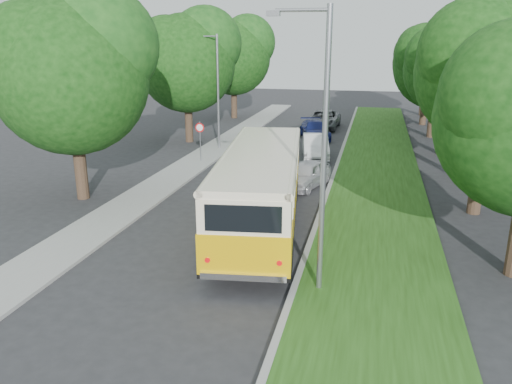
% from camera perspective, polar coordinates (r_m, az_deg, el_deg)
% --- Properties ---
extents(ground, '(120.00, 120.00, 0.00)m').
position_cam_1_polar(ground, '(18.24, -5.52, -6.08)').
color(ground, '#28282B').
rests_on(ground, ground).
extents(curb, '(0.20, 70.00, 0.15)m').
position_cam_1_polar(curb, '(22.09, 7.59, -1.78)').
color(curb, gray).
rests_on(curb, ground).
extents(grass_verge, '(4.50, 70.00, 0.13)m').
position_cam_1_polar(grass_verge, '(22.01, 13.69, -2.23)').
color(grass_verge, '#224512').
rests_on(grass_verge, ground).
extents(sidewalk, '(2.20, 70.00, 0.12)m').
position_cam_1_polar(sidewalk, '(24.33, -12.47, -0.31)').
color(sidewalk, gray).
rests_on(sidewalk, ground).
extents(treeline, '(24.27, 41.91, 9.46)m').
position_cam_1_polar(treeline, '(33.94, 9.64, 14.73)').
color(treeline, '#332319').
rests_on(treeline, ground).
extents(lamppost_near, '(1.71, 0.16, 8.00)m').
position_cam_1_polar(lamppost_near, '(13.69, 7.44, 5.24)').
color(lamppost_near, gray).
rests_on(lamppost_near, ground).
extents(lamppost_far, '(1.71, 0.16, 7.50)m').
position_cam_1_polar(lamppost_far, '(33.59, -4.54, 11.79)').
color(lamppost_far, gray).
rests_on(lamppost_far, ground).
extents(warning_sign, '(0.56, 0.10, 2.50)m').
position_cam_1_polar(warning_sign, '(30.08, -6.42, 6.51)').
color(warning_sign, gray).
rests_on(warning_sign, ground).
extents(vintage_bus, '(4.22, 11.14, 3.23)m').
position_cam_1_polar(vintage_bus, '(19.01, 0.54, 0.14)').
color(vintage_bus, '#E4AC07').
rests_on(vintage_bus, ground).
extents(car_silver, '(2.56, 4.12, 1.31)m').
position_cam_1_polar(car_silver, '(25.20, 5.70, 2.02)').
color(car_silver, silver).
rests_on(car_silver, ground).
extents(car_white, '(2.25, 4.56, 1.44)m').
position_cam_1_polar(car_white, '(31.77, 6.81, 5.23)').
color(car_white, white).
rests_on(car_white, ground).
extents(car_blue, '(3.07, 4.95, 1.34)m').
position_cam_1_polar(car_blue, '(37.93, 6.74, 7.06)').
color(car_blue, navy).
rests_on(car_blue, ground).
extents(car_grey, '(2.67, 5.48, 1.50)m').
position_cam_1_polar(car_grey, '(42.57, 7.68, 8.22)').
color(car_grey, slate).
rests_on(car_grey, ground).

